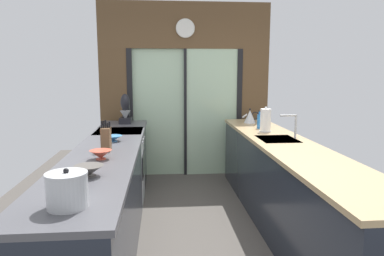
% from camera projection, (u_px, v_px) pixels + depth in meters
% --- Properties ---
extents(ground_plane, '(5.04, 7.60, 0.02)m').
position_uv_depth(ground_plane, '(196.00, 220.00, 4.00)').
color(ground_plane, '#4C4742').
extents(back_wall_unit, '(2.64, 0.12, 2.70)m').
position_uv_depth(back_wall_unit, '(185.00, 80.00, 5.53)').
color(back_wall_unit, brown).
rests_on(back_wall_unit, ground_plane).
extents(left_counter_run, '(0.62, 3.80, 0.92)m').
position_uv_depth(left_counter_run, '(107.00, 197.00, 3.39)').
color(left_counter_run, '#1E232D').
rests_on(left_counter_run, ground_plane).
extents(right_counter_run, '(0.62, 3.80, 0.92)m').
position_uv_depth(right_counter_run, '(285.00, 186.00, 3.71)').
color(right_counter_run, '#1E232D').
rests_on(right_counter_run, ground_plane).
extents(sink_faucet, '(0.19, 0.02, 0.27)m').
position_uv_depth(sink_faucet, '(293.00, 123.00, 3.87)').
color(sink_faucet, '#B7BABC').
rests_on(sink_faucet, right_counter_run).
extents(oven_range, '(0.60, 0.60, 0.92)m').
position_uv_depth(oven_range, '(120.00, 167.00, 4.49)').
color(oven_range, '#B7BABC').
rests_on(oven_range, ground_plane).
extents(mixing_bowl_near, '(0.21, 0.21, 0.08)m').
position_uv_depth(mixing_bowl_near, '(89.00, 170.00, 2.48)').
color(mixing_bowl_near, '#514C47').
rests_on(mixing_bowl_near, left_counter_run).
extents(mixing_bowl_mid, '(0.19, 0.19, 0.08)m').
position_uv_depth(mixing_bowl_mid, '(101.00, 154.00, 2.97)').
color(mixing_bowl_mid, '#BC4C38').
rests_on(mixing_bowl_mid, left_counter_run).
extents(mixing_bowl_far, '(0.20, 0.20, 0.06)m').
position_uv_depth(mixing_bowl_far, '(113.00, 138.00, 3.74)').
color(mixing_bowl_far, teal).
rests_on(mixing_bowl_far, left_counter_run).
extents(knife_block, '(0.09, 0.14, 0.29)m').
position_uv_depth(knife_block, '(106.00, 139.00, 3.27)').
color(knife_block, brown).
rests_on(knife_block, left_counter_run).
extents(stand_mixer, '(0.17, 0.27, 0.42)m').
position_uv_depth(stand_mixer, '(125.00, 112.00, 5.06)').
color(stand_mixer, black).
rests_on(stand_mixer, left_counter_run).
extents(stock_pot, '(0.22, 0.22, 0.22)m').
position_uv_depth(stock_pot, '(67.00, 190.00, 1.91)').
color(stock_pot, '#B7BABC').
rests_on(stock_pot, left_counter_run).
extents(kettle, '(0.25, 0.17, 0.21)m').
position_uv_depth(kettle, '(250.00, 116.00, 5.09)').
color(kettle, '#B7BABC').
rests_on(kettle, right_counter_run).
extents(soap_bottle_far, '(0.06, 0.06, 0.23)m').
position_uv_depth(soap_bottle_far, '(260.00, 121.00, 4.59)').
color(soap_bottle_far, '#286BB7').
rests_on(soap_bottle_far, right_counter_run).
extents(paper_towel_roll, '(0.15, 0.15, 0.31)m').
position_uv_depth(paper_towel_roll, '(265.00, 120.00, 4.32)').
color(paper_towel_roll, '#B7BABC').
rests_on(paper_towel_roll, right_counter_run).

